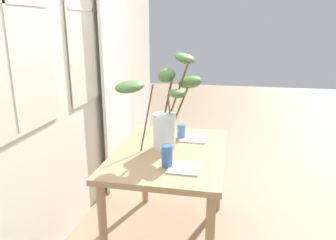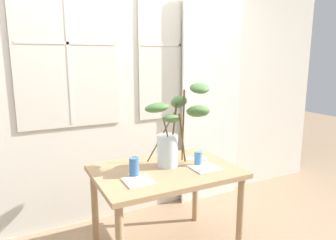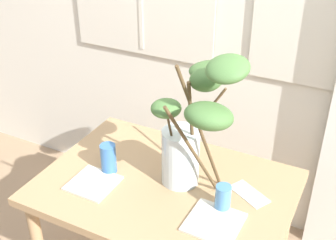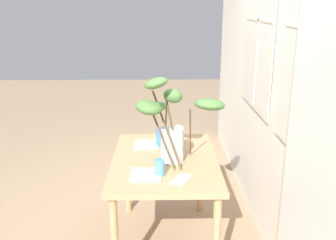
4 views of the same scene
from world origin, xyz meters
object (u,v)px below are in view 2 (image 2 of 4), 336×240
(drinking_glass_blue_left, at_px, (134,167))
(drinking_glass_blue_right, at_px, (198,158))
(plate_square_left, at_px, (138,181))
(plate_square_right, at_px, (205,168))
(dining_table, at_px, (165,180))
(vase_with_branches, at_px, (173,127))

(drinking_glass_blue_left, distance_m, drinking_glass_blue_right, 0.57)
(plate_square_left, relative_size, plate_square_right, 0.94)
(drinking_glass_blue_right, relative_size, plate_square_right, 0.55)
(dining_table, distance_m, vase_with_branches, 0.43)
(drinking_glass_blue_left, bearing_deg, dining_table, 6.81)
(dining_table, xyz_separation_m, drinking_glass_blue_right, (0.29, -0.04, 0.15))
(drinking_glass_blue_right, xyz_separation_m, plate_square_left, (-0.58, -0.11, -0.05))
(dining_table, height_order, plate_square_left, plate_square_left)
(drinking_glass_blue_right, height_order, plate_square_right, drinking_glass_blue_right)
(dining_table, height_order, plate_square_right, plate_square_right)
(plate_square_left, bearing_deg, vase_with_branches, 28.37)
(dining_table, xyz_separation_m, plate_square_right, (0.29, -0.13, 0.10))
(vase_with_branches, height_order, plate_square_right, vase_with_branches)
(vase_with_branches, bearing_deg, dining_table, -147.95)
(vase_with_branches, height_order, plate_square_left, vase_with_branches)
(dining_table, bearing_deg, drinking_glass_blue_right, -7.04)
(plate_square_right, bearing_deg, drinking_glass_blue_right, 91.37)
(dining_table, bearing_deg, drinking_glass_blue_left, -173.19)
(dining_table, distance_m, plate_square_left, 0.34)
(dining_table, xyz_separation_m, vase_with_branches, (0.11, 0.07, 0.41))
(drinking_glass_blue_left, height_order, plate_square_right, drinking_glass_blue_left)
(dining_table, xyz_separation_m, drinking_glass_blue_left, (-0.28, -0.03, 0.17))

